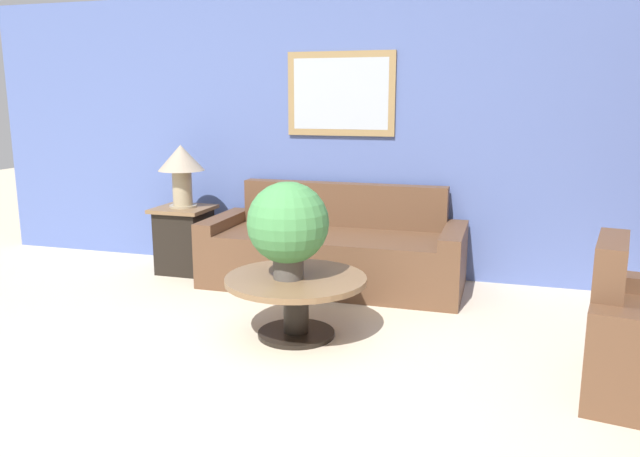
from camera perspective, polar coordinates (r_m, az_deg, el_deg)
ground_plane at (r=3.44m, az=-8.70°, el=-16.83°), size 20.00×20.00×0.00m
wall_back at (r=5.85m, az=3.50°, el=8.54°), size 7.85×0.09×2.60m
couch_main at (r=5.55m, az=1.25°, el=-2.22°), size 2.28×0.90×0.87m
coffee_table at (r=4.36m, az=-2.21°, el=-5.91°), size 0.99×0.99×0.43m
side_table at (r=6.11m, az=-12.27°, el=-0.93°), size 0.51×0.51×0.63m
table_lamp at (r=6.00m, az=-12.57°, el=5.72°), size 0.43×0.43×0.59m
potted_plant_on_table at (r=4.21m, az=-2.95°, el=0.36°), size 0.56×0.56×0.67m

